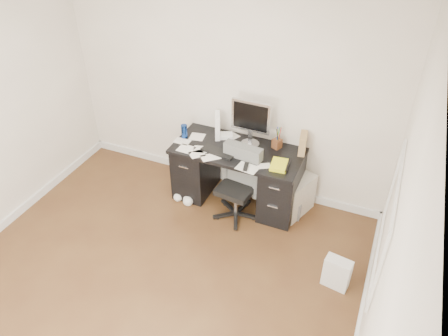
% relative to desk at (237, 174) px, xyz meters
% --- Properties ---
extents(ground, '(4.00, 4.00, 0.00)m').
position_rel_desk_xyz_m(ground, '(-0.30, -1.65, -0.40)').
color(ground, '#442816').
rests_on(ground, ground).
extents(room_shell, '(4.02, 4.02, 2.71)m').
position_rel_desk_xyz_m(room_shell, '(-0.27, -1.62, 1.26)').
color(room_shell, beige).
rests_on(room_shell, ground).
extents(desk, '(1.50, 0.70, 0.75)m').
position_rel_desk_xyz_m(desk, '(0.00, 0.00, 0.00)').
color(desk, black).
rests_on(desk, ground).
extents(loose_papers, '(1.10, 0.60, 0.00)m').
position_rel_desk_xyz_m(loose_papers, '(-0.20, -0.05, 0.35)').
color(loose_papers, silver).
rests_on(loose_papers, desk).
extents(lcd_monitor, '(0.46, 0.27, 0.58)m').
position_rel_desk_xyz_m(lcd_monitor, '(0.09, 0.15, 0.64)').
color(lcd_monitor, silver).
rests_on(lcd_monitor, desk).
extents(keyboard, '(0.42, 0.20, 0.02)m').
position_rel_desk_xyz_m(keyboard, '(-0.18, -0.15, 0.36)').
color(keyboard, black).
rests_on(keyboard, desk).
extents(computer_mouse, '(0.08, 0.08, 0.06)m').
position_rel_desk_xyz_m(computer_mouse, '(0.25, -0.07, 0.38)').
color(computer_mouse, silver).
rests_on(computer_mouse, desk).
extents(travel_mug, '(0.07, 0.07, 0.17)m').
position_rel_desk_xyz_m(travel_mug, '(-0.69, -0.00, 0.43)').
color(travel_mug, navy).
rests_on(travel_mug, desk).
extents(white_binder, '(0.21, 0.27, 0.28)m').
position_rel_desk_xyz_m(white_binder, '(-0.34, 0.18, 0.49)').
color(white_binder, white).
rests_on(white_binder, desk).
extents(magazine_file, '(0.13, 0.22, 0.24)m').
position_rel_desk_xyz_m(magazine_file, '(0.69, 0.23, 0.47)').
color(magazine_file, '#A0804D').
rests_on(magazine_file, desk).
extents(pen_cup, '(0.15, 0.15, 0.27)m').
position_rel_desk_xyz_m(pen_cup, '(0.40, 0.21, 0.49)').
color(pen_cup, '#572F18').
rests_on(pen_cup, desk).
extents(yellow_book, '(0.21, 0.26, 0.04)m').
position_rel_desk_xyz_m(yellow_book, '(0.54, -0.14, 0.37)').
color(yellow_book, yellow).
rests_on(yellow_book, desk).
extents(paper_remote, '(0.26, 0.22, 0.02)m').
position_rel_desk_xyz_m(paper_remote, '(0.23, -0.30, 0.36)').
color(paper_remote, silver).
rests_on(paper_remote, desk).
extents(office_chair, '(0.57, 0.57, 0.90)m').
position_rel_desk_xyz_m(office_chair, '(0.09, -0.27, 0.05)').
color(office_chair, '#515351').
rests_on(office_chair, ground).
extents(pc_tower, '(0.35, 0.51, 0.47)m').
position_rel_desk_xyz_m(pc_tower, '(0.74, 0.06, -0.16)').
color(pc_tower, '#B7B1A6').
rests_on(pc_tower, ground).
extents(shopping_bag, '(0.28, 0.22, 0.35)m').
position_rel_desk_xyz_m(shopping_bag, '(1.39, -0.85, -0.22)').
color(shopping_bag, silver).
rests_on(shopping_bag, ground).
extents(wicker_basket, '(0.44, 0.44, 0.39)m').
position_rel_desk_xyz_m(wicker_basket, '(-0.66, 0.08, -0.20)').
color(wicker_basket, '#463115').
rests_on(wicker_basket, ground).
extents(desk_printer, '(0.37, 0.31, 0.22)m').
position_rel_desk_xyz_m(desk_printer, '(0.63, 0.07, -0.29)').
color(desk_printer, slate).
rests_on(desk_printer, ground).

